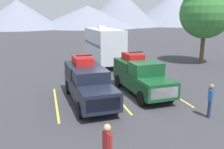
{
  "coord_description": "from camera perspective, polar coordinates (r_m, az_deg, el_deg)",
  "views": [
    {
      "loc": [
        -3.97,
        -12.56,
        4.91
      ],
      "look_at": [
        0.0,
        1.63,
        1.2
      ],
      "focal_mm": 38.23,
      "sensor_mm": 36.0,
      "label": 1
    }
  ],
  "objects": [
    {
      "name": "lot_stripe_a",
      "position": [
        14.08,
        -13.21,
        -6.65
      ],
      "size": [
        0.12,
        5.5,
        0.01
      ],
      "primitive_type": "cube",
      "color": "gold",
      "rests_on": "ground"
    },
    {
      "name": "tree_a",
      "position": [
        25.91,
        21.48,
        14.51
      ],
      "size": [
        5.03,
        5.03,
        8.59
      ],
      "color": "brown",
      "rests_on": "ground"
    },
    {
      "name": "ground_plane",
      "position": [
        14.06,
        1.81,
        -6.32
      ],
      "size": [
        240.0,
        240.0,
        0.0
      ],
      "primitive_type": "plane",
      "color": "#38383D"
    },
    {
      "name": "camper_trailer_a",
      "position": [
        23.43,
        -1.91,
        7.07
      ],
      "size": [
        2.75,
        7.46,
        3.87
      ],
      "color": "silver",
      "rests_on": "ground"
    },
    {
      "name": "lot_stripe_b",
      "position": [
        14.63,
        1.06,
        -5.47
      ],
      "size": [
        0.12,
        5.5,
        0.01
      ],
      "primitive_type": "cube",
      "color": "gold",
      "rests_on": "ground"
    },
    {
      "name": "person_b",
      "position": [
        12.5,
        22.47,
        -5.31
      ],
      "size": [
        0.28,
        0.35,
        1.7
      ],
      "color": "navy",
      "rests_on": "ground"
    },
    {
      "name": "person_a",
      "position": [
        7.68,
        -1.13,
        -16.65
      ],
      "size": [
        0.29,
        0.35,
        1.71
      ],
      "color": "navy",
      "rests_on": "ground"
    },
    {
      "name": "lot_stripe_c",
      "position": [
        15.99,
        13.55,
        -4.15
      ],
      "size": [
        0.12,
        5.5,
        0.01
      ],
      "primitive_type": "cube",
      "color": "gold",
      "rests_on": "ground"
    },
    {
      "name": "mountain_ridge",
      "position": [
        97.31,
        -13.44,
        14.22
      ],
      "size": [
        156.14,
        52.34,
        14.92
      ],
      "color": "gray",
      "rests_on": "ground"
    },
    {
      "name": "pickup_truck_b",
      "position": [
        15.33,
        6.8,
        -0.11
      ],
      "size": [
        2.29,
        5.62,
        2.56
      ],
      "color": "#144723",
      "rests_on": "ground"
    },
    {
      "name": "pickup_truck_a",
      "position": [
        13.85,
        -5.85,
        -1.68
      ],
      "size": [
        2.3,
        5.96,
        2.59
      ],
      "color": "black",
      "rests_on": "ground"
    }
  ]
}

